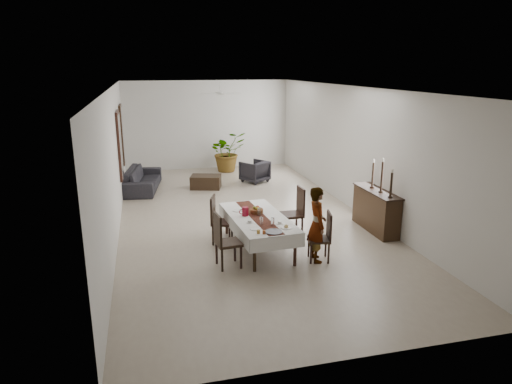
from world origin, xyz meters
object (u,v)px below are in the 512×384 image
object	(u,v)px
woman	(317,224)
sofa	(143,179)
red_pitcher	(245,211)
sideboard_body	(376,211)
dining_table_top	(258,218)

from	to	relation	value
woman	sofa	world-z (taller)	woman
red_pitcher	sideboard_body	distance (m)	3.18
dining_table_top	red_pitcher	world-z (taller)	red_pitcher
red_pitcher	dining_table_top	bearing A→B (deg)	-27.22
red_pitcher	sideboard_body	size ratio (longest dim) A/B	0.12
sideboard_body	sofa	size ratio (longest dim) A/B	0.68
woman	sofa	size ratio (longest dim) A/B	0.65
red_pitcher	sideboard_body	xyz separation A→B (m)	(3.15, 0.29, -0.33)
sideboard_body	sofa	distance (m)	7.22
sofa	dining_table_top	bearing A→B (deg)	-148.32
dining_table_top	sideboard_body	xyz separation A→B (m)	(2.92, 0.41, -0.20)
red_pitcher	woman	distance (m)	1.55
sideboard_body	red_pitcher	bearing A→B (deg)	-174.80
sofa	red_pitcher	bearing A→B (deg)	-150.05
woman	sofa	bearing A→B (deg)	32.99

